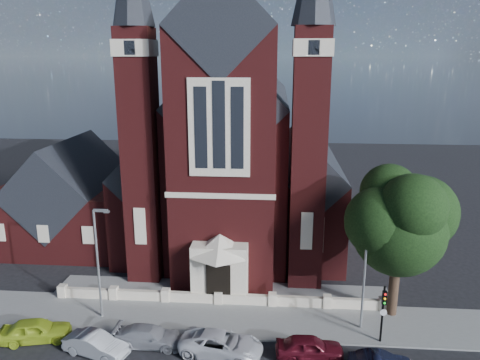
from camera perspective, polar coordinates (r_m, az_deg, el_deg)
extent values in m
plane|color=black|center=(43.69, -1.21, -9.36)|extent=(120.00, 120.00, 0.00)
cube|color=slate|center=(34.44, -3.04, -16.51)|extent=(60.00, 5.00, 0.12)
cube|color=slate|center=(37.89, -2.23, -13.38)|extent=(26.00, 3.00, 0.14)
cube|color=beige|center=(36.15, -2.61, -14.87)|extent=(24.00, 0.40, 0.90)
cube|color=#521516|center=(50.99, -0.13, 2.48)|extent=(10.00, 30.00, 14.00)
cube|color=black|center=(49.96, -0.14, 10.35)|extent=(10.00, 30.20, 10.00)
cube|color=#521516|center=(51.90, -8.50, -0.87)|extent=(5.00, 26.00, 8.00)
cube|color=#521516|center=(50.70, 8.26, -1.24)|extent=(5.00, 26.00, 8.00)
cube|color=black|center=(50.97, -8.67, 3.46)|extent=(5.01, 26.20, 5.01)
cube|color=black|center=(49.75, 8.43, 3.19)|extent=(5.01, 26.20, 5.01)
cube|color=#521516|center=(35.28, -2.20, 1.88)|extent=(8.00, 3.00, 20.00)
cube|color=black|center=(34.45, -2.37, 18.31)|extent=(8.00, 3.20, 8.00)
cube|color=beige|center=(33.21, -2.56, 6.33)|extent=(4.40, 0.15, 7.00)
cube|color=black|center=(33.11, -2.58, 6.65)|extent=(0.90, 0.08, 6.20)
cube|color=beige|center=(36.00, -2.45, -11.04)|extent=(4.20, 2.00, 4.40)
cube|color=black|center=(35.34, -2.65, -12.66)|extent=(1.80, 0.12, 3.20)
cone|color=beige|center=(35.10, -2.49, -7.81)|extent=(4.60, 4.60, 1.60)
cube|color=#521516|center=(37.54, -11.93, 2.35)|extent=(2.60, 2.60, 20.00)
cube|color=beige|center=(36.70, -12.66, 15.42)|extent=(2.80, 2.80, 1.20)
cube|color=#521516|center=(36.10, 8.30, 2.03)|extent=(2.60, 2.60, 20.00)
cube|color=beige|center=(35.23, 8.83, 15.63)|extent=(2.80, 2.80, 1.20)
cube|color=#521516|center=(49.43, -19.69, -3.61)|extent=(12.00, 12.00, 6.00)
cube|color=black|center=(48.61, -20.00, -0.25)|extent=(8.49, 12.20, 8.49)
cylinder|color=black|center=(35.31, 18.26, -11.84)|extent=(0.70, 0.70, 5.00)
sphere|color=black|center=(33.76, 18.81, -5.74)|extent=(6.40, 6.40, 6.40)
sphere|color=black|center=(32.14, 20.30, -3.14)|extent=(4.40, 4.40, 4.40)
cylinder|color=gray|center=(34.05, -16.93, -9.95)|extent=(0.16, 0.16, 8.00)
cube|color=gray|center=(32.44, -16.63, -3.59)|extent=(1.00, 0.15, 0.18)
cube|color=gray|center=(32.33, -15.96, -3.75)|extent=(0.35, 0.22, 0.12)
cylinder|color=gray|center=(32.38, 14.92, -11.14)|extent=(0.16, 0.16, 8.00)
cube|color=gray|center=(30.97, 16.32, -4.44)|extent=(1.00, 0.15, 0.18)
cube|color=gray|center=(31.09, 17.03, -4.58)|extent=(0.35, 0.22, 0.12)
cylinder|color=black|center=(32.21, 16.96, -15.47)|extent=(0.14, 0.14, 4.00)
cube|color=black|center=(31.46, 17.20, -13.55)|extent=(0.28, 0.22, 0.90)
sphere|color=red|center=(31.21, 17.29, -13.18)|extent=(0.14, 0.14, 0.14)
sphere|color=#CC8C0C|center=(31.34, 17.25, -13.67)|extent=(0.14, 0.14, 0.14)
sphere|color=#0C9919|center=(31.49, 17.21, -14.15)|extent=(0.14, 0.14, 0.14)
imported|color=#A9C226|center=(34.43, -23.61, -16.43)|extent=(4.66, 2.76, 1.49)
imported|color=#9A9DA1|center=(31.84, -17.17, -18.64)|extent=(4.40, 2.59, 1.37)
imported|color=gray|center=(31.92, -11.01, -18.21)|extent=(4.50, 1.96, 1.29)
imported|color=silver|center=(30.59, -2.29, -19.36)|extent=(5.49, 3.17, 1.44)
imported|color=#4D0D17|center=(30.62, 8.48, -19.52)|extent=(4.24, 1.91, 1.41)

